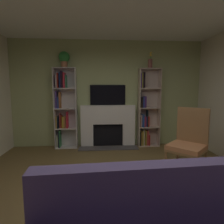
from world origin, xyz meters
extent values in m
plane|color=brown|center=(0.00, 0.00, 0.00)|extent=(6.43, 6.43, 0.00)
cube|color=#A7B376|center=(0.00, 2.71, 1.39)|extent=(5.13, 0.06, 2.79)
cube|color=white|center=(-0.55, 2.58, 0.30)|extent=(0.32, 0.19, 0.61)
cube|color=white|center=(0.55, 2.58, 0.30)|extent=(0.32, 0.19, 0.61)
cube|color=white|center=(0.00, 2.58, 0.85)|extent=(1.43, 0.19, 0.50)
cube|color=black|center=(0.00, 2.64, 0.30)|extent=(0.79, 0.08, 0.61)
cube|color=#504C4C|center=(0.00, 2.34, 0.01)|extent=(1.53, 0.30, 0.03)
cube|color=black|center=(0.00, 2.65, 1.37)|extent=(0.93, 0.06, 0.53)
cube|color=silver|center=(-1.36, 2.53, 1.03)|extent=(0.02, 0.29, 2.06)
cube|color=silver|center=(-0.82, 2.53, 1.03)|extent=(0.02, 0.29, 2.06)
cube|color=silver|center=(-1.09, 2.67, 1.03)|extent=(0.56, 0.02, 2.06)
cube|color=silver|center=(-1.09, 2.53, 0.01)|extent=(0.53, 0.29, 0.02)
cube|color=beige|center=(-1.33, 2.56, 0.18)|extent=(0.03, 0.20, 0.33)
cube|color=black|center=(-1.29, 2.56, 0.23)|extent=(0.02, 0.21, 0.43)
cube|color=#296B3A|center=(-1.26, 2.54, 0.23)|extent=(0.02, 0.24, 0.43)
cube|color=silver|center=(-1.09, 2.53, 0.51)|extent=(0.53, 0.29, 0.02)
cube|color=#A27A37|center=(-1.33, 2.55, 0.68)|extent=(0.03, 0.23, 0.31)
cube|color=black|center=(-1.29, 2.54, 0.68)|extent=(0.03, 0.23, 0.32)
cube|color=#B13B37|center=(-1.25, 2.58, 0.71)|extent=(0.02, 0.17, 0.38)
cube|color=#AE3A19|center=(-1.21, 2.58, 0.69)|extent=(0.02, 0.17, 0.33)
cube|color=#A68C24|center=(-1.16, 2.56, 0.67)|extent=(0.04, 0.21, 0.29)
cube|color=#955B31|center=(-1.12, 2.56, 0.67)|extent=(0.04, 0.21, 0.30)
cube|color=red|center=(-1.06, 2.56, 0.73)|extent=(0.03, 0.20, 0.42)
cube|color=silver|center=(-1.09, 2.53, 1.03)|extent=(0.53, 0.29, 0.02)
cube|color=#4D3A79|center=(-1.33, 2.57, 1.26)|extent=(0.04, 0.18, 0.44)
cube|color=navy|center=(-1.27, 2.56, 1.18)|extent=(0.04, 0.20, 0.28)
cube|color=#98582B|center=(-1.23, 2.56, 1.25)|extent=(0.03, 0.21, 0.41)
cube|color=silver|center=(-1.09, 2.53, 1.54)|extent=(0.53, 0.29, 0.02)
cube|color=black|center=(-1.33, 2.55, 1.71)|extent=(0.03, 0.22, 0.31)
cube|color=beige|center=(-1.30, 2.55, 1.71)|extent=(0.02, 0.22, 0.31)
cube|color=#AA291C|center=(-1.27, 2.56, 1.74)|extent=(0.02, 0.21, 0.37)
cube|color=navy|center=(-1.22, 2.58, 1.75)|extent=(0.03, 0.16, 0.40)
cube|color=black|center=(-1.17, 2.55, 1.76)|extent=(0.04, 0.21, 0.42)
cube|color=#B72536|center=(-1.11, 2.55, 1.75)|extent=(0.04, 0.21, 0.38)
cube|color=#35744D|center=(-1.06, 2.57, 1.72)|extent=(0.03, 0.18, 0.33)
cube|color=silver|center=(-1.09, 2.53, 2.05)|extent=(0.53, 0.29, 0.02)
cube|color=beige|center=(0.82, 2.54, 1.03)|extent=(0.02, 0.28, 2.06)
cube|color=beige|center=(1.36, 2.54, 1.03)|extent=(0.02, 0.28, 2.06)
cube|color=beige|center=(1.09, 2.67, 1.03)|extent=(0.56, 0.02, 2.06)
cube|color=beige|center=(1.09, 2.54, 0.01)|extent=(0.53, 0.28, 0.02)
cube|color=black|center=(0.86, 2.55, 0.21)|extent=(0.03, 0.22, 0.38)
cube|color=olive|center=(0.90, 2.55, 0.20)|extent=(0.03, 0.21, 0.37)
cube|color=olive|center=(0.93, 2.56, 0.21)|extent=(0.03, 0.20, 0.38)
cube|color=beige|center=(0.97, 2.58, 0.23)|extent=(0.03, 0.16, 0.43)
cube|color=olive|center=(1.02, 2.56, 0.22)|extent=(0.03, 0.20, 0.40)
cube|color=#AE3531|center=(1.07, 2.57, 0.21)|extent=(0.04, 0.19, 0.39)
cube|color=#A82220|center=(1.11, 2.56, 0.16)|extent=(0.02, 0.21, 0.28)
cube|color=beige|center=(1.09, 2.54, 0.51)|extent=(0.53, 0.28, 0.02)
cube|color=brown|center=(0.85, 2.55, 0.66)|extent=(0.02, 0.22, 0.26)
cube|color=beige|center=(0.89, 2.56, 0.68)|extent=(0.02, 0.19, 0.32)
cube|color=#224390|center=(0.93, 2.55, 0.69)|extent=(0.04, 0.22, 0.33)
cube|color=#B43433|center=(0.98, 2.55, 0.66)|extent=(0.02, 0.21, 0.28)
cube|color=#622F7F|center=(1.02, 2.58, 0.66)|extent=(0.03, 0.16, 0.26)
cube|color=black|center=(1.06, 2.58, 0.74)|extent=(0.02, 0.17, 0.44)
cube|color=red|center=(1.09, 2.58, 0.66)|extent=(0.03, 0.16, 0.28)
cube|color=beige|center=(1.09, 2.54, 1.03)|extent=(0.53, 0.28, 0.02)
cube|color=black|center=(0.85, 2.57, 1.25)|extent=(0.03, 0.19, 0.42)
cube|color=black|center=(0.89, 2.56, 1.18)|extent=(0.04, 0.20, 0.27)
cube|color=#2B3992|center=(0.94, 2.56, 1.18)|extent=(0.03, 0.20, 0.29)
cube|color=#4E296D|center=(0.99, 2.57, 1.19)|extent=(0.04, 0.18, 0.30)
cube|color=beige|center=(1.09, 2.54, 1.54)|extent=(0.53, 0.28, 0.02)
cube|color=#4D3074|center=(0.86, 2.57, 1.74)|extent=(0.03, 0.19, 0.38)
cube|color=olive|center=(0.90, 2.58, 1.75)|extent=(0.04, 0.16, 0.39)
cube|color=black|center=(0.94, 2.57, 1.76)|extent=(0.04, 0.19, 0.41)
cube|color=beige|center=(1.09, 2.54, 2.05)|extent=(0.53, 0.28, 0.02)
cylinder|color=#AC6947|center=(-1.09, 2.53, 2.14)|extent=(0.15, 0.15, 0.15)
sphere|color=#2B7933|center=(-1.09, 2.53, 2.32)|extent=(0.27, 0.27, 0.27)
cylinder|color=brown|center=(1.09, 2.53, 2.17)|extent=(0.11, 0.11, 0.23)
cylinder|color=#4C7F3F|center=(1.11, 2.52, 2.37)|extent=(0.01, 0.01, 0.17)
sphere|color=yellow|center=(1.11, 2.52, 2.45)|extent=(0.04, 0.04, 0.04)
cylinder|color=#4C7F3F|center=(1.09, 2.53, 2.36)|extent=(0.01, 0.01, 0.15)
sphere|color=yellow|center=(1.09, 2.53, 2.44)|extent=(0.04, 0.04, 0.04)
cylinder|color=#4C7F3F|center=(1.10, 2.54, 2.34)|extent=(0.01, 0.01, 0.10)
sphere|color=yellow|center=(1.10, 2.54, 2.39)|extent=(0.06, 0.06, 0.06)
cube|color=#554770|center=(0.28, -1.10, 0.72)|extent=(2.05, 0.28, 0.54)
cylinder|color=brown|center=(1.72, 0.82, 0.23)|extent=(0.04, 0.04, 0.46)
cylinder|color=brown|center=(1.34, 1.20, 0.23)|extent=(0.04, 0.04, 0.46)
cylinder|color=brown|center=(1.33, 0.44, 0.23)|extent=(0.04, 0.04, 0.46)
cylinder|color=brown|center=(0.96, 0.82, 0.23)|extent=(0.04, 0.04, 0.46)
cube|color=#B47146|center=(1.34, 0.82, 0.50)|extent=(0.82, 0.82, 0.08)
cube|color=brown|center=(1.34, 0.82, 0.44)|extent=(0.82, 0.82, 0.04)
cube|color=brown|center=(1.52, 1.01, 0.82)|extent=(0.45, 0.45, 0.73)
cube|color=#826E50|center=(0.30, -0.55, 0.35)|extent=(0.99, 0.55, 0.04)
cylinder|color=#826E50|center=(-0.17, -0.30, 0.17)|extent=(0.05, 0.05, 0.33)
cylinder|color=#826E50|center=(0.77, -0.30, 0.17)|extent=(0.05, 0.05, 0.33)
camera|label=1|loc=(-0.25, -2.43, 1.55)|focal=30.67mm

